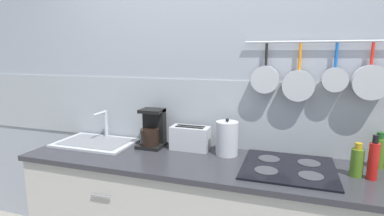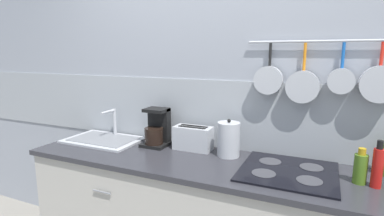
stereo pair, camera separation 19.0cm
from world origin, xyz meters
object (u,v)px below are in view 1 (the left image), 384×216
(bottle_dish_soap, at_px, (357,162))
(bottle_cooking_wine, at_px, (373,160))
(toaster, at_px, (190,138))
(coffee_maker, at_px, (152,131))
(bottle_vinegar, at_px, (378,152))
(kettle, at_px, (227,138))

(bottle_dish_soap, distance_m, bottle_cooking_wine, 0.08)
(toaster, xyz_separation_m, bottle_dish_soap, (1.04, -0.15, 0.00))
(toaster, bearing_deg, coffee_maker, -176.54)
(bottle_dish_soap, xyz_separation_m, bottle_vinegar, (0.15, 0.18, 0.01))
(kettle, height_order, bottle_cooking_wine, kettle)
(toaster, height_order, kettle, kettle)
(bottle_dish_soap, relative_size, bottle_cooking_wine, 0.77)
(kettle, xyz_separation_m, bottle_vinegar, (0.92, 0.06, -0.02))
(coffee_maker, distance_m, bottle_cooking_wine, 1.42)
(coffee_maker, xyz_separation_m, bottle_cooking_wine, (1.41, -0.16, -0.01))
(toaster, distance_m, kettle, 0.28)
(bottle_dish_soap, bearing_deg, coffee_maker, 174.14)
(toaster, relative_size, bottle_cooking_wine, 1.15)
(toaster, height_order, bottle_vinegar, bottle_vinegar)
(toaster, xyz_separation_m, bottle_cooking_wine, (1.12, -0.18, 0.03))
(kettle, xyz_separation_m, bottle_dish_soap, (0.77, -0.13, -0.03))
(toaster, relative_size, bottle_dish_soap, 1.50)
(kettle, height_order, bottle_vinegar, kettle)
(coffee_maker, distance_m, toaster, 0.29)
(bottle_cooking_wine, bearing_deg, toaster, 171.00)
(coffee_maker, bearing_deg, bottle_cooking_wine, -6.47)
(kettle, relative_size, bottle_dish_soap, 1.32)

